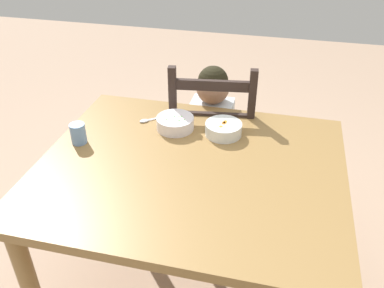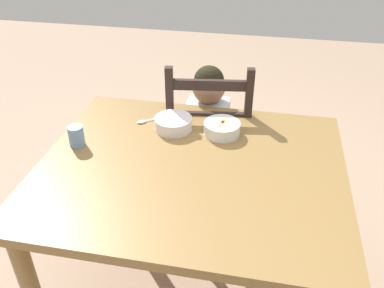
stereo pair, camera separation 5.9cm
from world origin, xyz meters
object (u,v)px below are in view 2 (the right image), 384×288
at_px(dining_table, 191,185).
at_px(drinking_cup, 76,136).
at_px(child_figure, 207,125).
at_px(spoon, 146,121).
at_px(bowl_of_carrots, 222,128).
at_px(dining_chair, 208,149).
at_px(bowl_of_peas, 173,123).

distance_m(dining_table, drinking_cup, 0.54).
xyz_separation_m(child_figure, spoon, (-0.26, -0.25, 0.14)).
bearing_deg(bowl_of_carrots, dining_chair, 109.59).
height_order(bowl_of_peas, bowl_of_carrots, bowl_of_peas).
relative_size(child_figure, spoon, 7.94).
xyz_separation_m(child_figure, drinking_cup, (-0.49, -0.51, 0.18)).
bearing_deg(drinking_cup, spoon, 47.48).
bearing_deg(spoon, bowl_of_carrots, -5.90).
distance_m(dining_table, bowl_of_carrots, 0.31).
bearing_deg(bowl_of_peas, dining_table, -62.87).
relative_size(spoon, drinking_cup, 1.30).
bearing_deg(bowl_of_peas, spoon, 165.27).
relative_size(dining_chair, child_figure, 1.06).
xyz_separation_m(dining_table, drinking_cup, (-0.51, 0.05, 0.15)).
bearing_deg(spoon, bowl_of_peas, -14.73).
bearing_deg(dining_table, drinking_cup, 174.32).
distance_m(child_figure, bowl_of_carrots, 0.35).
bearing_deg(drinking_cup, bowl_of_carrots, 19.54).
height_order(dining_table, dining_chair, dining_chair).
height_order(dining_table, child_figure, child_figure).
height_order(dining_table, spoon, spoon).
relative_size(dining_chair, bowl_of_carrots, 6.07).
relative_size(dining_table, child_figure, 1.31).
height_order(child_figure, bowl_of_carrots, child_figure).
relative_size(bowl_of_peas, bowl_of_carrots, 1.05).
height_order(dining_table, drinking_cup, drinking_cup).
bearing_deg(child_figure, bowl_of_carrots, -68.95).
bearing_deg(bowl_of_carrots, child_figure, 111.05).
height_order(dining_chair, spoon, dining_chair).
xyz_separation_m(dining_table, dining_chair, (-0.02, 0.56, -0.19)).
relative_size(child_figure, bowl_of_peas, 5.46).
xyz_separation_m(dining_table, bowl_of_carrots, (0.09, 0.27, 0.13)).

